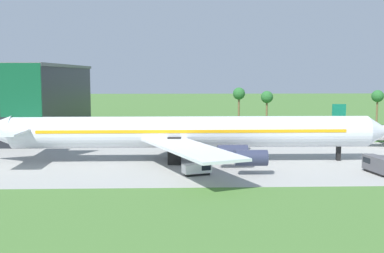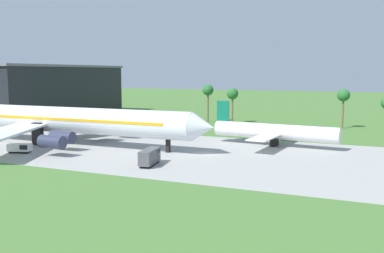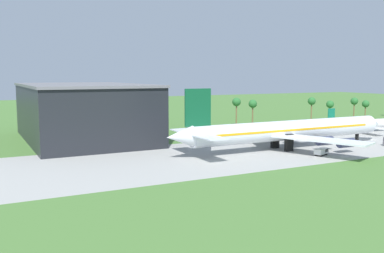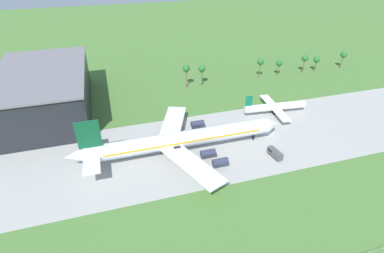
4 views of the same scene
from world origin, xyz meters
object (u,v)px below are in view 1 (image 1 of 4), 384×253
terminal_building (6,99)px  fuel_truck (377,164)px  baggage_tug (198,169)px  jet_airliner (185,132)px

terminal_building → fuel_truck: bearing=-36.3°
baggage_tug → fuel_truck: size_ratio=0.75×
jet_airliner → terminal_building: 67.34m
fuel_truck → terminal_building: terminal_building is taller
fuel_truck → terminal_building: size_ratio=0.11×
fuel_truck → terminal_building: bearing=143.7°
baggage_tug → fuel_truck: bearing=0.3°
jet_airliner → terminal_building: (-48.53, 46.53, 3.85)m
baggage_tug → terminal_building: 77.67m
terminal_building → jet_airliner: bearing=-43.8°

